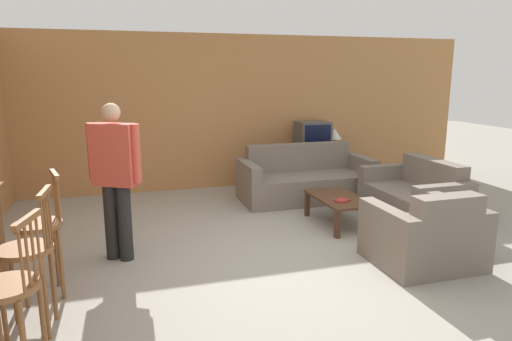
% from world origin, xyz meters
% --- Properties ---
extents(ground_plane, '(24.00, 24.00, 0.00)m').
position_xyz_m(ground_plane, '(0.00, 0.00, 0.00)').
color(ground_plane, gray).
extents(wall_back, '(9.40, 0.08, 2.60)m').
position_xyz_m(wall_back, '(0.00, 3.63, 1.30)').
color(wall_back, '#B27A47').
rests_on(wall_back, ground_plane).
extents(bar_chair_near, '(0.49, 0.49, 1.11)m').
position_xyz_m(bar_chair_near, '(-2.34, -1.15, 0.59)').
color(bar_chair_near, brown).
rests_on(bar_chair_near, ground_plane).
extents(bar_chair_mid, '(0.43, 0.43, 1.11)m').
position_xyz_m(bar_chair_mid, '(-2.34, -0.51, 0.59)').
color(bar_chair_mid, brown).
rests_on(bar_chair_mid, ground_plane).
extents(bar_chair_far, '(0.50, 0.50, 1.11)m').
position_xyz_m(bar_chair_far, '(-2.34, 0.09, 0.59)').
color(bar_chair_far, brown).
rests_on(bar_chair_far, ground_plane).
extents(couch_far, '(2.05, 0.93, 0.84)m').
position_xyz_m(couch_far, '(1.14, 2.44, 0.29)').
color(couch_far, '#70665B').
rests_on(couch_far, ground_plane).
extents(armchair_near, '(1.01, 0.89, 0.82)m').
position_xyz_m(armchair_near, '(1.32, -0.31, 0.30)').
color(armchair_near, '#70665B').
rests_on(armchair_near, ground_plane).
extents(loveseat_right, '(0.86, 1.44, 0.80)m').
position_xyz_m(loveseat_right, '(2.18, 1.07, 0.29)').
color(loveseat_right, '#70665B').
rests_on(loveseat_right, ground_plane).
extents(coffee_table, '(0.56, 1.00, 0.37)m').
position_xyz_m(coffee_table, '(1.06, 1.12, 0.32)').
color(coffee_table, '#472D1E').
rests_on(coffee_table, ground_plane).
extents(tv_unit, '(1.14, 0.53, 0.57)m').
position_xyz_m(tv_unit, '(1.63, 3.29, 0.28)').
color(tv_unit, '#2D2319').
rests_on(tv_unit, ground_plane).
extents(tv, '(0.55, 0.45, 0.56)m').
position_xyz_m(tv, '(1.63, 3.29, 0.85)').
color(tv, '#4C4C4C').
rests_on(tv, tv_unit).
extents(book_on_table, '(0.22, 0.21, 0.02)m').
position_xyz_m(book_on_table, '(1.00, 0.92, 0.38)').
color(book_on_table, maroon).
rests_on(book_on_table, coffee_table).
extents(table_lamp, '(0.27, 0.27, 0.43)m').
position_xyz_m(table_lamp, '(2.05, 3.29, 0.88)').
color(table_lamp, brown).
rests_on(table_lamp, tv_unit).
extents(person_by_window, '(0.53, 0.39, 1.66)m').
position_xyz_m(person_by_window, '(-1.69, 0.76, 0.93)').
color(person_by_window, black).
rests_on(person_by_window, ground_plane).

